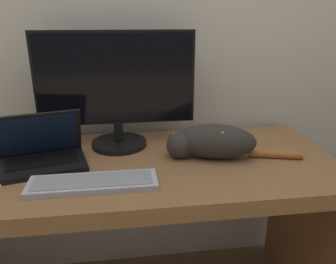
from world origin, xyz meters
TOP-DOWN VIEW (x-y plane):
  - wall_back at (0.00, 0.74)m, footprint 6.40×0.06m
  - desk at (0.00, 0.34)m, footprint 1.67×0.68m
  - monitor at (-0.03, 0.52)m, footprint 0.66×0.24m
  - laptop at (-0.32, 0.36)m, footprint 0.35×0.28m
  - external_keyboard at (-0.12, 0.17)m, footprint 0.43×0.13m
  - cat at (0.34, 0.34)m, footprint 0.54×0.21m

SIDE VIEW (x-z plane):
  - desk at x=0.00m, z-range 0.23..1.01m
  - external_keyboard at x=-0.12m, z-range 0.77..0.80m
  - laptop at x=-0.32m, z-range 0.71..0.92m
  - cat at x=0.34m, z-range 0.77..0.91m
  - monitor at x=-0.03m, z-range 0.78..1.27m
  - wall_back at x=0.00m, z-range 0.00..2.60m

